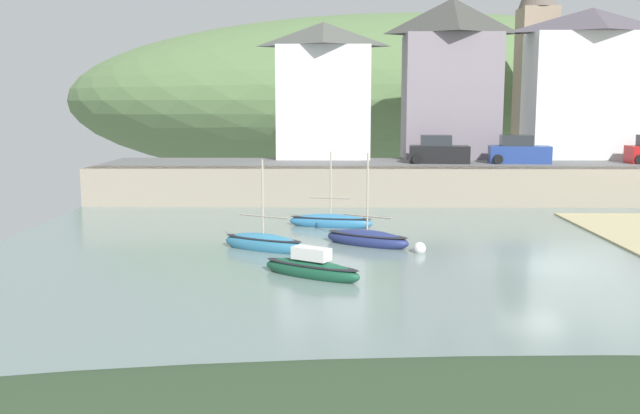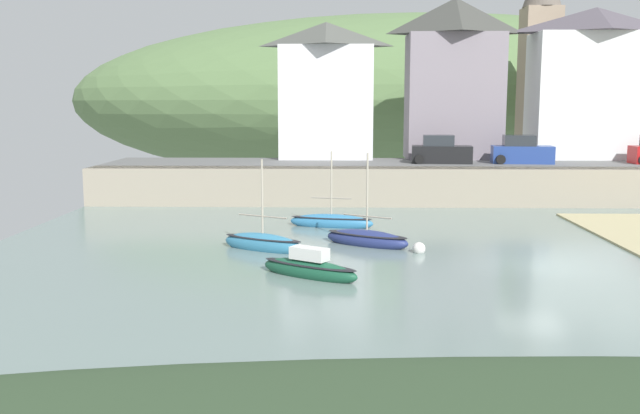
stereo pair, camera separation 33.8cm
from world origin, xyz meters
TOP-DOWN VIEW (x-y plane):
  - quay_seawall at (0.00, 17.50)m, footprint 48.00×9.40m
  - hillside_backdrop at (1.43, 55.20)m, footprint 80.00×44.00m
  - waterfront_building_left at (-8.72, 25.20)m, footprint 7.16×4.99m
  - waterfront_building_centre at (0.80, 25.20)m, footprint 7.26×4.38m
  - waterfront_building_right at (11.09, 25.20)m, footprint 9.25×4.53m
  - church_with_spire at (8.20, 29.20)m, footprint 3.00×3.00m
  - rowboat_small_beached at (-8.19, 8.76)m, footprint 4.59×1.82m
  - sailboat_tall_mast at (-6.51, 3.96)m, footprint 4.18×3.10m
  - sailboat_nearest_shore at (-8.94, -2.04)m, footprint 4.03×2.95m
  - motorboat_with_cabin at (-11.21, 2.77)m, footprint 4.00×2.65m
  - parked_car_near_slipway at (-0.70, 20.70)m, footprint 4.25×2.10m
  - parked_car_by_wall at (4.85, 20.70)m, footprint 4.25×2.11m
  - mooring_buoy at (-4.29, 2.42)m, footprint 0.57×0.57m

SIDE VIEW (x-z plane):
  - mooring_buoy at x=-4.29m, z-range -0.11..0.46m
  - rowboat_small_beached at x=-8.19m, z-range -1.82..2.40m
  - sailboat_tall_mast at x=-6.51m, z-range -1.94..2.54m
  - motorboat_with_cabin at x=-11.21m, z-range -1.83..2.46m
  - sailboat_nearest_shore at x=-8.94m, z-range -0.33..1.00m
  - quay_seawall at x=0.00m, z-range 0.16..2.56m
  - parked_car_near_slipway at x=-0.70m, z-range 2.23..4.18m
  - parked_car_by_wall at x=4.85m, z-range 2.23..4.18m
  - hillside_backdrop at x=1.43m, z-range -2.92..16.54m
  - waterfront_building_left at x=-8.72m, z-range 2.48..12.54m
  - waterfront_building_right at x=11.09m, z-range 2.48..13.54m
  - waterfront_building_centre at x=0.80m, z-range 2.52..14.29m
  - church_with_spire at x=8.20m, z-range 2.63..18.85m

